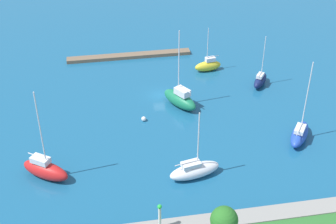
{
  "coord_description": "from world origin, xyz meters",
  "views": [
    {
      "loc": [
        11.48,
        74.0,
        44.55
      ],
      "look_at": [
        0.0,
        8.23,
        1.5
      ],
      "focal_mm": 50.24,
      "sensor_mm": 36.0,
      "label": 1
    }
  ],
  "objects_px": {
    "sailboat_green_outer_mooring": "(180,99)",
    "mooring_buoy_white": "(144,119)",
    "pier_dock": "(129,56)",
    "sailboat_red_lone_south": "(45,169)",
    "harbor_beacon": "(160,215)",
    "sailboat_yellow_inner_mooring": "(208,65)",
    "sailboat_blue_far_north": "(300,134)",
    "park_tree_west": "(224,220)",
    "sailboat_navy_far_south": "(260,80)",
    "sailboat_white_west_end": "(194,170)"
  },
  "relations": [
    {
      "from": "sailboat_green_outer_mooring",
      "to": "mooring_buoy_white",
      "type": "xyz_separation_m",
      "value": [
        6.98,
        3.59,
        -1.12
      ]
    },
    {
      "from": "pier_dock",
      "to": "sailboat_red_lone_south",
      "type": "height_order",
      "value": "sailboat_red_lone_south"
    },
    {
      "from": "pier_dock",
      "to": "sailboat_green_outer_mooring",
      "type": "relative_size",
      "value": 1.84
    },
    {
      "from": "harbor_beacon",
      "to": "sailboat_green_outer_mooring",
      "type": "distance_m",
      "value": 30.29
    },
    {
      "from": "sailboat_red_lone_south",
      "to": "sailboat_yellow_inner_mooring",
      "type": "xyz_separation_m",
      "value": [
        -30.88,
        -27.95,
        -0.26
      ]
    },
    {
      "from": "sailboat_blue_far_north",
      "to": "mooring_buoy_white",
      "type": "relative_size",
      "value": 16.94
    },
    {
      "from": "sailboat_green_outer_mooring",
      "to": "park_tree_west",
      "type": "bearing_deg",
      "value": 146.27
    },
    {
      "from": "sailboat_yellow_inner_mooring",
      "to": "pier_dock",
      "type": "bearing_deg",
      "value": -37.75
    },
    {
      "from": "sailboat_navy_far_south",
      "to": "sailboat_green_outer_mooring",
      "type": "relative_size",
      "value": 0.7
    },
    {
      "from": "pier_dock",
      "to": "sailboat_yellow_inner_mooring",
      "type": "relative_size",
      "value": 2.83
    },
    {
      "from": "pier_dock",
      "to": "sailboat_white_west_end",
      "type": "relative_size",
      "value": 2.42
    },
    {
      "from": "sailboat_blue_far_north",
      "to": "mooring_buoy_white",
      "type": "distance_m",
      "value": 25.68
    },
    {
      "from": "sailboat_navy_far_south",
      "to": "pier_dock",
      "type": "bearing_deg",
      "value": 91.74
    },
    {
      "from": "sailboat_blue_far_north",
      "to": "mooring_buoy_white",
      "type": "bearing_deg",
      "value": 103.4
    },
    {
      "from": "sailboat_yellow_inner_mooring",
      "to": "sailboat_green_outer_mooring",
      "type": "distance_m",
      "value": 14.83
    },
    {
      "from": "pier_dock",
      "to": "sailboat_yellow_inner_mooring",
      "type": "height_order",
      "value": "sailboat_yellow_inner_mooring"
    },
    {
      "from": "park_tree_west",
      "to": "mooring_buoy_white",
      "type": "height_order",
      "value": "park_tree_west"
    },
    {
      "from": "park_tree_west",
      "to": "sailboat_green_outer_mooring",
      "type": "bearing_deg",
      "value": -92.56
    },
    {
      "from": "harbor_beacon",
      "to": "sailboat_green_outer_mooring",
      "type": "bearing_deg",
      "value": -105.86
    },
    {
      "from": "pier_dock",
      "to": "park_tree_west",
      "type": "xyz_separation_m",
      "value": [
        -5.41,
        54.27,
        4.99
      ]
    },
    {
      "from": "pier_dock",
      "to": "sailboat_red_lone_south",
      "type": "xyz_separation_m",
      "value": [
        15.78,
        36.71,
        1.07
      ]
    },
    {
      "from": "sailboat_white_west_end",
      "to": "sailboat_green_outer_mooring",
      "type": "distance_m",
      "value": 19.22
    },
    {
      "from": "park_tree_west",
      "to": "sailboat_blue_far_north",
      "type": "relative_size",
      "value": 0.44
    },
    {
      "from": "harbor_beacon",
      "to": "sailboat_yellow_inner_mooring",
      "type": "relative_size",
      "value": 0.4
    },
    {
      "from": "sailboat_red_lone_south",
      "to": "mooring_buoy_white",
      "type": "bearing_deg",
      "value": 72.16
    },
    {
      "from": "park_tree_west",
      "to": "sailboat_yellow_inner_mooring",
      "type": "distance_m",
      "value": 46.72
    },
    {
      "from": "pier_dock",
      "to": "sailboat_navy_far_south",
      "type": "bearing_deg",
      "value": 145.08
    },
    {
      "from": "pier_dock",
      "to": "sailboat_white_west_end",
      "type": "xyz_separation_m",
      "value": [
        -5.24,
        40.24,
        0.83
      ]
    },
    {
      "from": "mooring_buoy_white",
      "to": "harbor_beacon",
      "type": "bearing_deg",
      "value": 87.13
    },
    {
      "from": "harbor_beacon",
      "to": "park_tree_west",
      "type": "distance_m",
      "value": 8.17
    },
    {
      "from": "sailboat_yellow_inner_mooring",
      "to": "mooring_buoy_white",
      "type": "distance_m",
      "value": 22.02
    },
    {
      "from": "sailboat_red_lone_south",
      "to": "sailboat_blue_far_north",
      "type": "xyz_separation_m",
      "value": [
        -39.44,
        -2.3,
        -0.21
      ]
    },
    {
      "from": "sailboat_white_west_end",
      "to": "sailboat_red_lone_south",
      "type": "bearing_deg",
      "value": 158.47
    },
    {
      "from": "park_tree_west",
      "to": "mooring_buoy_white",
      "type": "xyz_separation_m",
      "value": [
        5.5,
        -29.59,
        -4.95
      ]
    },
    {
      "from": "sailboat_blue_far_north",
      "to": "park_tree_west",
      "type": "bearing_deg",
      "value": 173.09
    },
    {
      "from": "sailboat_green_outer_mooring",
      "to": "sailboat_red_lone_south",
      "type": "bearing_deg",
      "value": 93.38
    },
    {
      "from": "park_tree_west",
      "to": "sailboat_yellow_inner_mooring",
      "type": "bearing_deg",
      "value": -102.02
    },
    {
      "from": "sailboat_white_west_end",
      "to": "sailboat_navy_far_south",
      "type": "distance_m",
      "value": 30.02
    },
    {
      "from": "sailboat_blue_far_north",
      "to": "pier_dock",
      "type": "bearing_deg",
      "value": 70.19
    },
    {
      "from": "harbor_beacon",
      "to": "sailboat_navy_far_south",
      "type": "relative_size",
      "value": 0.37
    },
    {
      "from": "park_tree_west",
      "to": "sailboat_red_lone_south",
      "type": "height_order",
      "value": "sailboat_red_lone_south"
    },
    {
      "from": "sailboat_red_lone_south",
      "to": "mooring_buoy_white",
      "type": "distance_m",
      "value": 19.8
    },
    {
      "from": "pier_dock",
      "to": "harbor_beacon",
      "type": "height_order",
      "value": "harbor_beacon"
    },
    {
      "from": "park_tree_west",
      "to": "harbor_beacon",
      "type": "bearing_deg",
      "value": -31.13
    },
    {
      "from": "pier_dock",
      "to": "mooring_buoy_white",
      "type": "relative_size",
      "value": 32.44
    },
    {
      "from": "sailboat_green_outer_mooring",
      "to": "mooring_buoy_white",
      "type": "relative_size",
      "value": 17.68
    },
    {
      "from": "sailboat_yellow_inner_mooring",
      "to": "mooring_buoy_white",
      "type": "bearing_deg",
      "value": 38.71
    },
    {
      "from": "park_tree_west",
      "to": "sailboat_white_west_end",
      "type": "distance_m",
      "value": 14.64
    },
    {
      "from": "sailboat_white_west_end",
      "to": "sailboat_blue_far_north",
      "type": "bearing_deg",
      "value": 5.58
    },
    {
      "from": "pier_dock",
      "to": "sailboat_green_outer_mooring",
      "type": "bearing_deg",
      "value": 108.1
    }
  ]
}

